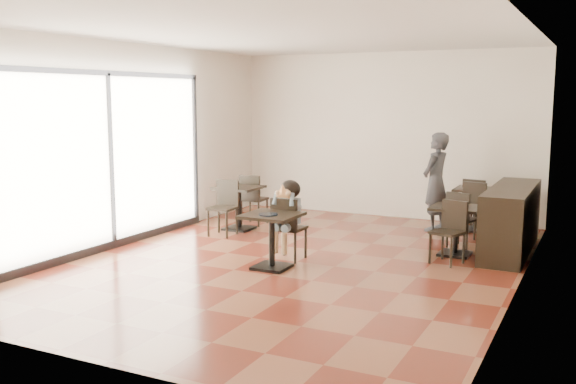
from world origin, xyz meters
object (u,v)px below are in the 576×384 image
Objects in this scene: child at (290,220)px; cafe_table_mid at (455,231)px; chair_left_a at (254,199)px; chair_back_a at (477,204)px; child_table at (272,241)px; adult_patron at (436,182)px; chair_back_b at (470,210)px; cafe_table_left at (239,208)px; chair_left_b at (222,209)px; chair_mid_a at (463,220)px; cafe_table_back at (476,210)px; chair_mid_b at (447,233)px; child_chair at (290,228)px.

cafe_table_mid is (2.10, 1.34, -0.21)m from child.
chair_left_a is 4.03m from chair_back_a.
child_table is 0.44× the size of adult_patron.
cafe_table_left is at bearing -149.71° from chair_back_b.
chair_back_b is (3.79, 0.67, -0.01)m from chair_left_a.
chair_left_b is at bearing -142.51° from chair_back_b.
cafe_table_back is at bearing -69.33° from chair_mid_a.
cafe_table_mid is 0.95× the size of cafe_table_left.
chair_back_b reaches higher than cafe_table_left.
cafe_table_back is at bearing 127.22° from adult_patron.
child is 2.69m from chair_left_a.
child_table is at bearing -109.54° from chair_back_b.
chair_left_a is at bearing 90.00° from cafe_table_left.
adult_patron is 2.35× the size of cafe_table_mid.
chair_left_a is at bearing -162.15° from cafe_table_back.
chair_mid_a is at bearing -73.56° from chair_back_b.
chair_back_b is at bearing 92.40° from cafe_table_mid.
chair_mid_a is at bearing 174.83° from chair_left_a.
chair_back_a is (3.79, 1.37, -0.01)m from chair_left_a.
cafe_table_mid is at bearing 166.75° from chair_left_a.
chair_left_b reaches higher than cafe_table_mid.
child_table is at bearing -49.64° from cafe_table_left.
cafe_table_mid is at bearing 108.27° from chair_mid_b.
chair_left_b reaches higher than chair_back_a.
adult_patron is 1.86× the size of chair_left_a.
chair_back_b is (3.79, 1.22, 0.07)m from cafe_table_left.
child_chair is 1.04× the size of chair_mid_a.
child is 2.50m from cafe_table_mid.
chair_back_b is at bearing 109.99° from chair_mid_b.
chair_left_b reaches higher than cafe_table_back.
chair_left_a is at bearing 130.36° from child.
child is at bearing -90.00° from child_chair.
child_table is 0.99× the size of cafe_table_left.
cafe_table_back is at bearing 102.45° from chair_back_a.
cafe_table_mid is at bearing 104.04° from chair_back_a.
chair_back_b is (0.00, -0.70, 0.00)m from chair_back_a.
cafe_table_back is 0.83× the size of chair_back_a.
cafe_table_back is 0.17m from chair_back_a.
chair_mid_b is at bearing 32.49° from child_table.
chair_back_b reaches higher than cafe_table_back.
chair_mid_a is at bearing 108.27° from chair_mid_b.
cafe_table_mid is at bearing 108.27° from chair_mid_a.
cafe_table_back is at bearing 61.87° from child_table.
chair_mid_b is at bearing -88.66° from cafe_table_back.
child reaches higher than chair_left_b.
child_chair is at bearing -90.00° from child.
cafe_table_mid is at bearing 32.49° from child.
cafe_table_left is (-3.14, -1.47, -0.48)m from adult_patron.
adult_patron is 3.75m from chair_left_b.
chair_left_a reaches higher than cafe_table_back.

